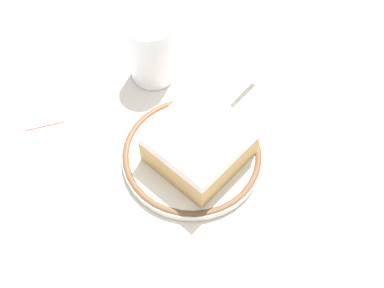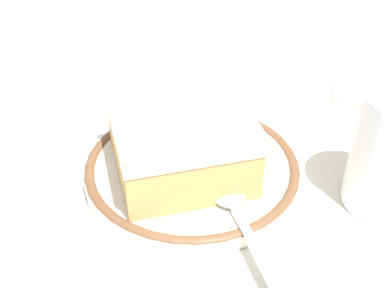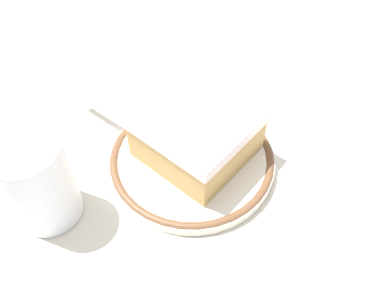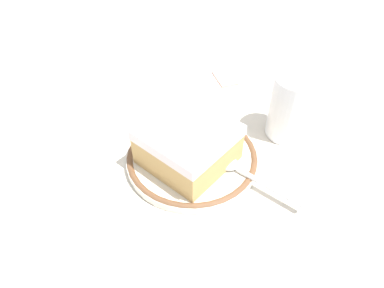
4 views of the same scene
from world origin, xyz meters
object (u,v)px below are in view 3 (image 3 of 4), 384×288
(plate, at_px, (192,159))
(cake_slice, at_px, (197,133))
(spoon, at_px, (139,134))
(cup, at_px, (41,187))

(plate, bearing_deg, cake_slice, -69.03)
(plate, height_order, spoon, spoon)
(plate, bearing_deg, cup, 75.64)
(cup, bearing_deg, spoon, -80.07)
(plate, distance_m, cake_slice, 0.03)
(plate, relative_size, cup, 1.87)
(spoon, bearing_deg, plate, -153.50)
(cake_slice, relative_size, spoon, 0.94)
(cake_slice, bearing_deg, cup, 77.68)
(plate, height_order, cup, cup)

